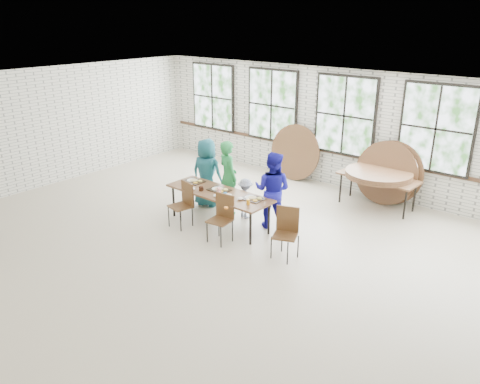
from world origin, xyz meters
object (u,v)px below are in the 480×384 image
(dining_table, at_px, (219,194))
(chair_near_right, at_px, (222,214))
(storage_table, at_px, (378,179))
(chair_near_left, at_px, (184,201))

(dining_table, distance_m, chair_near_right, 0.75)
(dining_table, relative_size, storage_table, 1.31)
(storage_table, bearing_deg, chair_near_left, -123.76)
(chair_near_left, height_order, chair_near_right, same)
(dining_table, distance_m, chair_near_left, 0.75)
(chair_near_right, xyz_separation_m, storage_table, (1.59, 3.56, 0.13))
(chair_near_left, relative_size, chair_near_right, 1.00)
(chair_near_left, distance_m, storage_table, 4.45)
(chair_near_right, relative_size, storage_table, 0.52)
(chair_near_left, xyz_separation_m, chair_near_right, (1.09, -0.01, 0.00))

